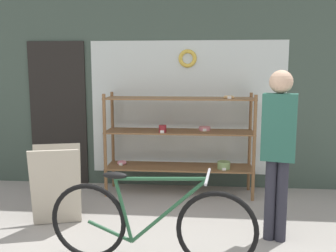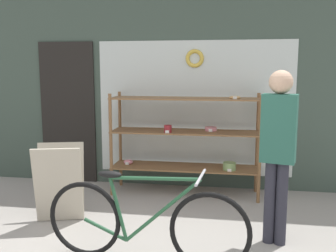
# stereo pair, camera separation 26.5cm
# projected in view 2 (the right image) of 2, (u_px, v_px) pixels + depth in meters

# --- Properties ---
(storefront_facade) EXTENTS (6.02, 0.13, 3.26)m
(storefront_facade) POSITION_uv_depth(u_px,v_px,m) (178.00, 77.00, 5.34)
(storefront_facade) COLOR #3D4C42
(storefront_facade) RESTS_ON ground_plane
(display_case) EXTENTS (1.99, 0.49, 1.38)m
(display_case) POSITION_uv_depth(u_px,v_px,m) (187.00, 136.00, 5.05)
(display_case) COLOR brown
(display_case) RESTS_ON ground_plane
(bicycle) EXTENTS (1.84, 0.46, 0.83)m
(bicycle) POSITION_uv_depth(u_px,v_px,m) (144.00, 223.00, 3.26)
(bicycle) COLOR black
(bicycle) RESTS_ON ground_plane
(sandwich_board) EXTENTS (0.60, 0.50, 0.86)m
(sandwich_board) POSITION_uv_depth(u_px,v_px,m) (59.00, 183.00, 4.19)
(sandwich_board) COLOR #B2A893
(sandwich_board) RESTS_ON ground_plane
(pedestrian) EXTENTS (0.36, 0.26, 1.69)m
(pedestrian) POSITION_uv_depth(u_px,v_px,m) (278.00, 143.00, 3.55)
(pedestrian) COLOR #282833
(pedestrian) RESTS_ON ground_plane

